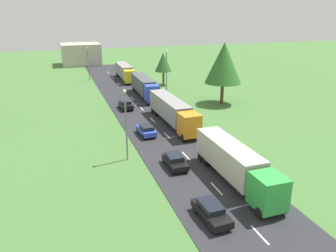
% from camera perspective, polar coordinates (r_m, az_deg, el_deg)
% --- Properties ---
extents(road, '(10.00, 140.00, 0.06)m').
position_cam_1_polar(road, '(39.48, 2.67, -4.72)').
color(road, '#2B2B30').
rests_on(road, ground).
extents(lane_marking_centre, '(0.16, 121.48, 0.01)m').
position_cam_1_polar(lane_marking_centre, '(35.94, 5.13, -7.26)').
color(lane_marking_centre, white).
rests_on(lane_marking_centre, road).
extents(truck_lead, '(2.55, 13.13, 3.57)m').
position_cam_1_polar(truck_lead, '(32.91, 11.45, -6.24)').
color(truck_lead, green).
rests_on(truck_lead, road).
extents(truck_second, '(2.71, 15.00, 3.63)m').
position_cam_1_polar(truck_second, '(48.62, 0.78, 2.66)').
color(truck_second, orange).
rests_on(truck_second, road).
extents(truck_third, '(2.77, 13.50, 3.62)m').
position_cam_1_polar(truck_third, '(64.86, -4.05, 6.87)').
color(truck_third, blue).
rests_on(truck_third, road).
extents(truck_fourth, '(2.66, 13.22, 3.51)m').
position_cam_1_polar(truck_fourth, '(81.44, -7.39, 9.26)').
color(truck_fourth, yellow).
rests_on(truck_fourth, road).
extents(car_second, '(1.93, 4.22, 1.42)m').
position_cam_1_polar(car_second, '(27.77, 7.40, -14.29)').
color(car_second, black).
rests_on(car_second, road).
extents(car_third, '(1.85, 3.97, 1.39)m').
position_cam_1_polar(car_third, '(35.87, 1.18, -5.95)').
color(car_third, black).
rests_on(car_third, road).
extents(car_fourth, '(1.92, 4.09, 1.43)m').
position_cam_1_polar(car_fourth, '(44.80, -3.75, -0.67)').
color(car_fourth, blue).
rests_on(car_fourth, road).
extents(car_fifth, '(1.97, 3.96, 1.47)m').
position_cam_1_polar(car_fifth, '(57.10, -7.25, 3.66)').
color(car_fifth, black).
rests_on(car_fifth, road).
extents(lamppost_second, '(0.36, 0.36, 8.10)m').
position_cam_1_polar(lamppost_second, '(36.62, -7.21, 0.73)').
color(lamppost_second, slate).
rests_on(lamppost_second, ground).
extents(lamppost_third, '(0.36, 0.36, 9.13)m').
position_cam_1_polar(lamppost_third, '(61.76, -0.28, 9.02)').
color(lamppost_third, slate).
rests_on(lamppost_third, ground).
extents(lamppost_fourth, '(0.36, 0.36, 7.76)m').
position_cam_1_polar(lamppost_fourth, '(82.32, -13.51, 10.61)').
color(lamppost_fourth, slate).
rests_on(lamppost_fourth, ground).
extents(tree_oak, '(3.78, 3.78, 7.21)m').
position_cam_1_polar(tree_oak, '(74.92, -0.80, 10.88)').
color(tree_oak, '#513823').
rests_on(tree_oak, ground).
extents(tree_birch, '(6.43, 6.43, 10.87)m').
position_cam_1_polar(tree_birch, '(59.73, 9.51, 10.60)').
color(tree_birch, '#513823').
rests_on(tree_birch, ground).
extents(distant_building, '(11.33, 10.22, 6.28)m').
position_cam_1_polar(distant_building, '(107.82, -14.66, 11.82)').
color(distant_building, '#B2A899').
rests_on(distant_building, ground).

